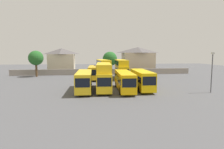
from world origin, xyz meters
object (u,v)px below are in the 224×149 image
object	(u,v)px
bus_4	(142,79)
bus_5	(94,72)
house_terrace_centre	(138,59)
tree_behind_wall	(110,59)
lamp_post_lot_edge	(212,70)
bus_2	(104,75)
house_terrace_left	(62,61)
bus_7	(121,68)
bus_1	(84,80)
bus_3	(124,80)
tree_left_of_lot	(36,58)
bus_6	(103,68)

from	to	relation	value
bus_4	bus_5	distance (m)	17.40
bus_4	house_terrace_centre	distance (m)	33.31
tree_behind_wall	lamp_post_lot_edge	xyz separation A→B (m)	(13.65, -32.23, -1.02)
bus_2	house_terrace_left	xyz separation A→B (m)	(-11.83, 31.97, 1.54)
bus_7	house_terrace_centre	distance (m)	18.62
bus_1	bus_2	size ratio (longest dim) A/B	1.01
house_terrace_centre	bus_2	bearing A→B (deg)	-114.23
bus_4	bus_7	distance (m)	16.02
bus_3	house_terrace_left	world-z (taller)	house_terrace_left
tree_left_of_lot	bus_1	bearing A→B (deg)	-58.04
bus_7	house_terrace_left	distance (m)	23.99
bus_5	house_terrace_left	distance (m)	19.96
bus_4	tree_behind_wall	world-z (taller)	tree_behind_wall
bus_7	house_terrace_centre	size ratio (longest dim) A/B	1.00
bus_2	bus_3	size ratio (longest dim) A/B	0.95
bus_4	bus_6	distance (m)	16.41
bus_7	bus_2	bearing A→B (deg)	-17.54
bus_7	tree_left_of_lot	world-z (taller)	tree_left_of_lot
bus_2	tree_behind_wall	size ratio (longest dim) A/B	1.49
bus_4	tree_behind_wall	size ratio (longest dim) A/B	1.43
house_terrace_left	tree_left_of_lot	size ratio (longest dim) A/B	1.19
bus_4	bus_1	bearing A→B (deg)	-86.65
bus_1	bus_6	size ratio (longest dim) A/B	1.00
bus_3	bus_5	world-z (taller)	bus_3
bus_5	bus_3	bearing A→B (deg)	20.37
tree_left_of_lot	lamp_post_lot_edge	bearing A→B (deg)	-37.12
bus_4	bus_3	bearing A→B (deg)	-76.81
house_terrace_left	tree_behind_wall	bearing A→B (deg)	-14.55
bus_7	tree_left_of_lot	size ratio (longest dim) A/B	1.49
bus_2	bus_4	distance (m)	6.99
bus_1	bus_2	bearing A→B (deg)	96.72
bus_1	bus_2	world-z (taller)	bus_2
bus_2	bus_6	world-z (taller)	bus_6
bus_4	tree_behind_wall	xyz separation A→B (m)	(-2.90, 27.99, 2.88)
bus_6	house_terrace_left	xyz separation A→B (m)	(-12.84, 16.84, 1.45)
bus_1	bus_7	distance (m)	18.66
bus_5	house_terrace_left	xyz separation A→B (m)	(-10.40, 16.87, 2.35)
bus_3	bus_7	bearing A→B (deg)	174.96
bus_2	bus_4	xyz separation A→B (m)	(6.95, -0.14, -0.74)
bus_4	lamp_post_lot_edge	xyz separation A→B (m)	(10.75, -4.24, 1.86)
lamp_post_lot_edge	bus_1	bearing A→B (deg)	169.19
bus_1	tree_left_of_lot	xyz separation A→B (m)	(-14.16, 22.69, 3.32)
house_terrace_left	bus_2	bearing A→B (deg)	-69.69
bus_7	house_terrace_left	world-z (taller)	house_terrace_left
bus_3	bus_4	world-z (taller)	bus_4
tree_left_of_lot	tree_behind_wall	bearing A→B (deg)	14.24
bus_3	bus_7	xyz separation A→B (m)	(2.25, 16.61, 0.87)
bus_5	tree_behind_wall	world-z (taller)	tree_behind_wall
bus_3	bus_5	size ratio (longest dim) A/B	1.07
bus_1	house_terrace_centre	xyz separation A→B (m)	(17.96, 32.55, 2.57)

